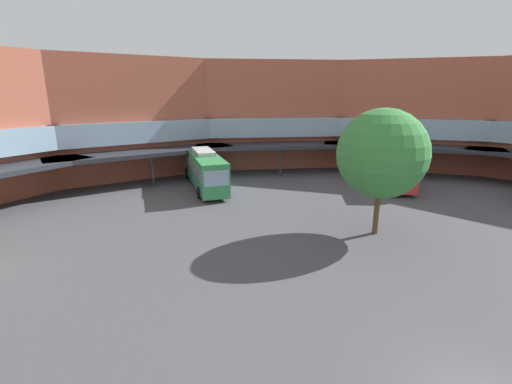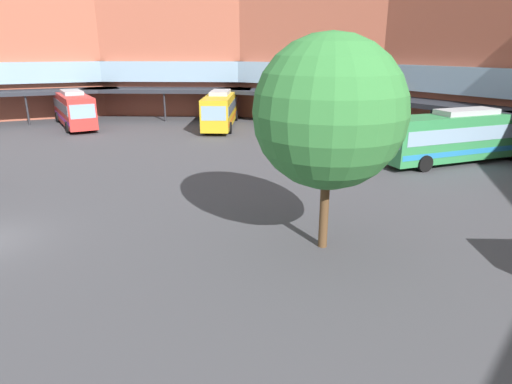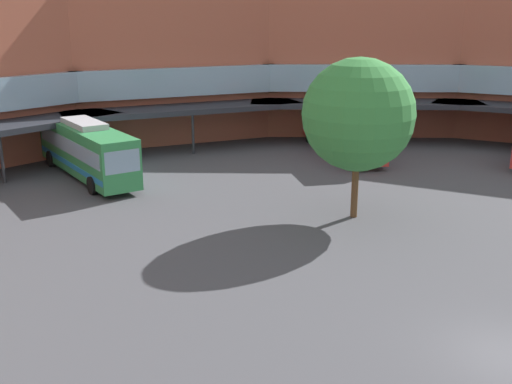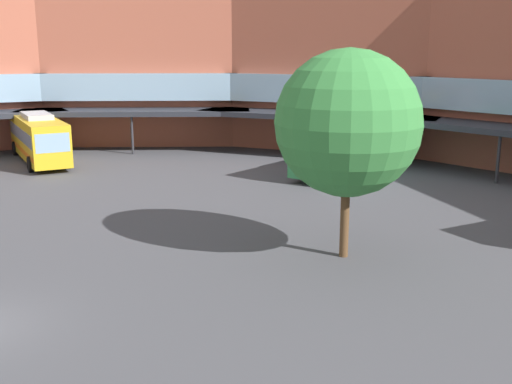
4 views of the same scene
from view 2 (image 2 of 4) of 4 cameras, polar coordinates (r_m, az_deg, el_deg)
The scene contains 5 objects.
station_building at distance 26.41m, azimuth 17.96°, elevation 14.02°, with size 82.78×51.42×12.84m.
bus_1 at distance 49.16m, azimuth -22.60°, elevation 10.00°, with size 11.04×3.76×3.64m.
bus_2 at distance 34.15m, azimuth 25.31°, elevation 6.65°, with size 3.14×12.42×3.74m.
bus_5 at distance 45.48m, azimuth -4.63°, elevation 10.75°, with size 11.34×7.16×3.63m.
plaza_tree at distance 16.78m, azimuth 9.48°, elevation 10.11°, with size 5.78×5.78×8.34m.
Camera 2 is at (19.90, 3.78, 7.76)m, focal length 30.79 mm.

